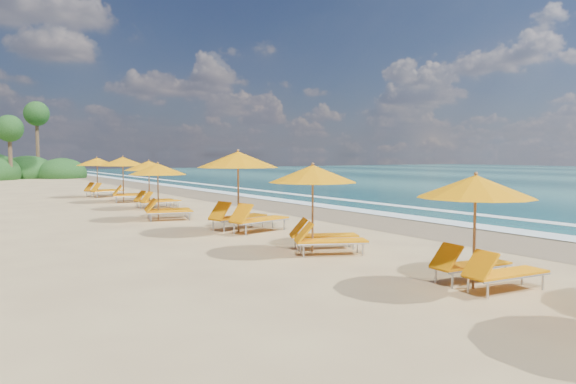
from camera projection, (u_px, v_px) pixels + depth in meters
name	position (u px, v px, depth m)	size (l,w,h in m)	color
ground	(288.00, 228.00, 17.64)	(160.00, 160.00, 0.00)	tan
wet_sand	(377.00, 220.00, 19.83)	(4.00, 160.00, 0.01)	#897251
surf_foam	(427.00, 215.00, 21.30)	(4.00, 160.00, 0.01)	white
station_2	(481.00, 223.00, 9.59)	(2.46, 2.32, 2.13)	olive
station_3	(319.00, 202.00, 13.13)	(2.95, 2.94, 2.24)	olive
station_4	(243.00, 186.00, 16.69)	(3.21, 3.10, 2.61)	olive
station_5	(163.00, 187.00, 19.83)	(2.69, 2.59, 2.17)	olive
station_6	(153.00, 181.00, 23.93)	(2.46, 2.29, 2.23)	olive
station_7	(127.00, 176.00, 27.34)	(2.95, 2.85, 2.39)	olive
station_8	(100.00, 174.00, 30.59)	(2.83, 2.71, 2.34)	olive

